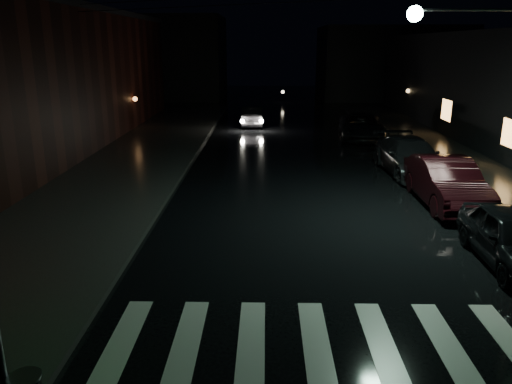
# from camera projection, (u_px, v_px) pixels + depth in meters

# --- Properties ---
(ground) EXTENTS (120.00, 120.00, 0.00)m
(ground) POSITION_uv_depth(u_px,v_px,m) (182.00, 359.00, 8.74)
(ground) COLOR black
(ground) RESTS_ON ground
(sidewalk_left) EXTENTS (6.00, 44.00, 0.15)m
(sidewalk_left) POSITION_uv_depth(u_px,v_px,m) (121.00, 166.00, 22.24)
(sidewalk_left) COLOR #282826
(sidewalk_left) RESTS_ON ground
(sidewalk_right) EXTENTS (4.00, 44.00, 0.15)m
(sidewalk_right) POSITION_uv_depth(u_px,v_px,m) (460.00, 168.00, 21.95)
(sidewalk_right) COLOR #282826
(sidewalk_right) RESTS_ON ground
(building_far_left) EXTENTS (14.00, 10.00, 8.00)m
(building_far_left) POSITION_uv_depth(u_px,v_px,m) (155.00, 57.00, 50.93)
(building_far_left) COLOR black
(building_far_left) RESTS_ON ground
(building_far_right) EXTENTS (14.00, 10.00, 7.00)m
(building_far_right) POSITION_uv_depth(u_px,v_px,m) (390.00, 63.00, 50.60)
(building_far_right) COLOR black
(building_far_right) RESTS_ON ground
(crosswalk) EXTENTS (9.00, 3.00, 0.01)m
(crosswalk) POSITION_uv_depth(u_px,v_px,m) (349.00, 344.00, 9.16)
(crosswalk) COLOR beige
(crosswalk) RESTS_ON ground
(signal_pole_corner) EXTENTS (0.68, 0.61, 4.20)m
(signal_pole_corner) POSITION_uv_depth(u_px,v_px,m) (7.00, 325.00, 6.95)
(signal_pole_corner) COLOR slate
(signal_pole_corner) RESTS_ON ground
(parked_car_b) EXTENTS (1.70, 4.86, 1.60)m
(parked_car_b) POSITION_uv_depth(u_px,v_px,m) (446.00, 182.00, 16.96)
(parked_car_b) COLOR black
(parked_car_b) RESTS_ON ground
(parked_car_c) EXTENTS (2.44, 5.30, 1.50)m
(parked_car_c) POSITION_uv_depth(u_px,v_px,m) (410.00, 156.00, 21.06)
(parked_car_c) COLOR black
(parked_car_c) RESTS_ON ground
(parked_car_d) EXTENTS (2.96, 5.48, 1.46)m
(parked_car_d) POSITION_uv_depth(u_px,v_px,m) (361.00, 126.00, 28.90)
(parked_car_d) COLOR black
(parked_car_d) RESTS_ON ground
(oncoming_car) EXTENTS (1.47, 3.99, 1.31)m
(oncoming_car) POSITION_uv_depth(u_px,v_px,m) (252.00, 116.00, 33.58)
(oncoming_car) COLOR black
(oncoming_car) RESTS_ON ground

